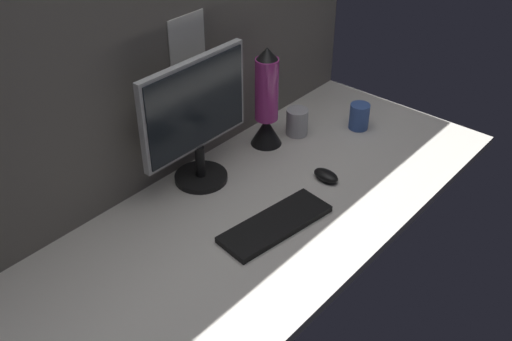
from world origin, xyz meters
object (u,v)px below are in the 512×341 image
at_px(mouse, 326,175).
at_px(mug_ceramic_blue, 359,116).
at_px(keyboard, 276,224).
at_px(monitor, 196,117).
at_px(mug_steel, 297,122).
at_px(lava_lamp, 267,105).

relative_size(mouse, mug_ceramic_blue, 0.95).
bearing_deg(keyboard, monitor, 93.30).
xyz_separation_m(monitor, mug_steel, (0.45, -0.07, -0.19)).
height_order(mouse, mug_steel, mug_steel).
distance_m(monitor, keyboard, 0.43).
height_order(monitor, mug_steel, monitor).
height_order(mug_ceramic_blue, lava_lamp, lava_lamp).
xyz_separation_m(keyboard, mouse, (0.30, 0.03, 0.01)).
height_order(monitor, lava_lamp, monitor).
xyz_separation_m(monitor, keyboard, (-0.03, -0.36, -0.23)).
relative_size(mug_steel, mug_ceramic_blue, 1.02).
distance_m(monitor, mug_ceramic_blue, 0.71).
bearing_deg(mouse, lava_lamp, 86.52).
height_order(mug_steel, mug_ceramic_blue, mug_steel).
bearing_deg(mug_ceramic_blue, keyboard, -168.74).
bearing_deg(mug_ceramic_blue, monitor, 160.93).
xyz_separation_m(monitor, mouse, (0.28, -0.33, -0.23)).
distance_m(monitor, mug_steel, 0.50).
bearing_deg(monitor, mouse, -50.08).
bearing_deg(mug_steel, lava_lamp, 161.22).
bearing_deg(mug_steel, mug_ceramic_blue, -39.05).
height_order(keyboard, lava_lamp, lava_lamp).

